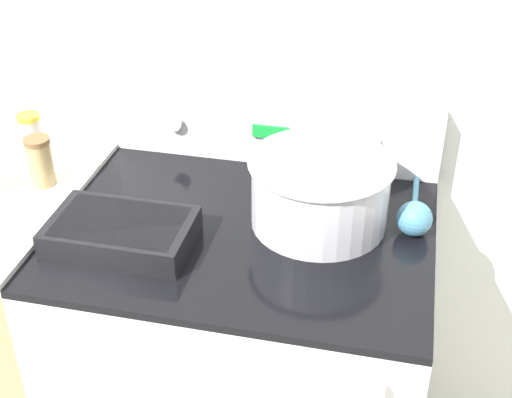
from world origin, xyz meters
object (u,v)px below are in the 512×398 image
(mixing_bowl, at_px, (320,188))
(ladle, at_px, (415,217))
(spice_jar_yellow_cap, at_px, (32,136))
(casserole_dish, at_px, (121,231))
(spice_jar_brown_cap, at_px, (40,161))

(mixing_bowl, distance_m, ladle, 0.21)
(ladle, distance_m, spice_jar_yellow_cap, 0.94)
(casserole_dish, distance_m, ladle, 0.62)
(mixing_bowl, relative_size, spice_jar_brown_cap, 2.61)
(mixing_bowl, height_order, casserole_dish, mixing_bowl)
(casserole_dish, relative_size, spice_jar_yellow_cap, 2.51)
(mixing_bowl, xyz_separation_m, ladle, (0.20, 0.01, -0.05))
(casserole_dish, bearing_deg, spice_jar_brown_cap, 147.30)
(ladle, bearing_deg, spice_jar_yellow_cap, 174.17)
(spice_jar_brown_cap, relative_size, spice_jar_yellow_cap, 1.01)
(casserole_dish, bearing_deg, spice_jar_yellow_cap, 140.81)
(casserole_dish, relative_size, ladle, 1.04)
(ladle, xyz_separation_m, spice_jar_yellow_cap, (-0.93, 0.10, 0.04))
(spice_jar_brown_cap, bearing_deg, ladle, 1.02)
(casserole_dish, height_order, spice_jar_brown_cap, spice_jar_brown_cap)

